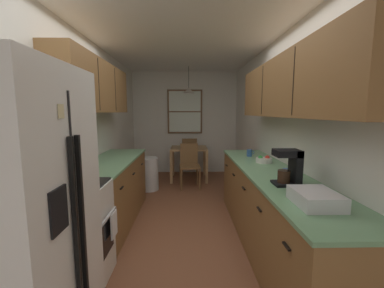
# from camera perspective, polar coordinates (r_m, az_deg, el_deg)

# --- Properties ---
(ground_plane) EXTENTS (12.00, 12.00, 0.00)m
(ground_plane) POSITION_cam_1_polar(r_m,az_deg,el_deg) (3.93, -1.93, -15.78)
(ground_plane) COLOR brown
(wall_left) EXTENTS (0.10, 9.00, 2.55)m
(wall_left) POSITION_cam_1_polar(r_m,az_deg,el_deg) (3.88, -22.39, 2.84)
(wall_left) COLOR silver
(wall_left) RESTS_ON ground
(wall_right) EXTENTS (0.10, 9.00, 2.55)m
(wall_right) POSITION_cam_1_polar(r_m,az_deg,el_deg) (3.84, 18.57, 2.97)
(wall_right) COLOR silver
(wall_right) RESTS_ON ground
(wall_back) EXTENTS (4.40, 0.10, 2.55)m
(wall_back) POSITION_cam_1_polar(r_m,az_deg,el_deg) (6.26, -1.67, 4.97)
(wall_back) COLOR silver
(wall_back) RESTS_ON ground
(ceiling_slab) EXTENTS (4.40, 9.00, 0.08)m
(ceiling_slab) POSITION_cam_1_polar(r_m,az_deg,el_deg) (3.75, -2.12, 23.54)
(ceiling_slab) COLOR white
(refrigerator) EXTENTS (0.76, 0.78, 1.81)m
(refrigerator) POSITION_cam_1_polar(r_m,az_deg,el_deg) (1.76, -36.78, -15.73)
(refrigerator) COLOR white
(refrigerator) RESTS_ON ground
(stove_range) EXTENTS (0.66, 0.65, 1.10)m
(stove_range) POSITION_cam_1_polar(r_m,az_deg,el_deg) (2.53, -26.99, -18.64)
(stove_range) COLOR white
(stove_range) RESTS_ON ground
(microwave_over_range) EXTENTS (0.39, 0.61, 0.31)m
(microwave_over_range) POSITION_cam_1_polar(r_m,az_deg,el_deg) (2.35, -31.31, 9.59)
(microwave_over_range) COLOR white
(counter_left) EXTENTS (0.64, 1.93, 0.90)m
(counter_left) POSITION_cam_1_polar(r_m,az_deg,el_deg) (3.66, -18.17, -10.43)
(counter_left) COLOR brown
(counter_left) RESTS_ON ground
(upper_cabinets_left) EXTENTS (0.33, 2.01, 0.66)m
(upper_cabinets_left) POSITION_cam_1_polar(r_m,az_deg,el_deg) (3.50, -21.63, 12.24)
(upper_cabinets_left) COLOR brown
(counter_right) EXTENTS (0.64, 3.00, 0.90)m
(counter_right) POSITION_cam_1_polar(r_m,az_deg,el_deg) (3.01, 17.79, -14.31)
(counter_right) COLOR brown
(counter_right) RESTS_ON ground
(upper_cabinets_right) EXTENTS (0.33, 2.68, 0.63)m
(upper_cabinets_right) POSITION_cam_1_polar(r_m,az_deg,el_deg) (2.82, 22.01, 12.31)
(upper_cabinets_right) COLOR brown
(dining_table) EXTENTS (0.82, 0.74, 0.75)m
(dining_table) POSITION_cam_1_polar(r_m,az_deg,el_deg) (5.59, -0.75, -2.18)
(dining_table) COLOR #A87F51
(dining_table) RESTS_ON ground
(dining_chair_near) EXTENTS (0.43, 0.43, 0.90)m
(dining_chair_near) POSITION_cam_1_polar(r_m,az_deg,el_deg) (5.04, -0.60, -4.55)
(dining_chair_near) COLOR brown
(dining_chair_near) RESTS_ON ground
(dining_chair_far) EXTENTS (0.43, 0.43, 0.90)m
(dining_chair_far) POSITION_cam_1_polar(r_m,az_deg,el_deg) (6.18, -0.66, -2.30)
(dining_chair_far) COLOR brown
(dining_chair_far) RESTS_ON ground
(pendant_light) EXTENTS (0.27, 0.27, 0.58)m
(pendant_light) POSITION_cam_1_polar(r_m,az_deg,el_deg) (5.53, -0.77, 12.39)
(pendant_light) COLOR black
(back_window) EXTENTS (0.87, 0.05, 1.09)m
(back_window) POSITION_cam_1_polar(r_m,az_deg,el_deg) (6.19, -1.70, 7.55)
(back_window) COLOR brown
(trash_bin) EXTENTS (0.36, 0.36, 0.65)m
(trash_bin) POSITION_cam_1_polar(r_m,az_deg,el_deg) (4.97, -9.93, -6.90)
(trash_bin) COLOR silver
(trash_bin) RESTS_ON ground
(storage_canister) EXTENTS (0.13, 0.13, 0.18)m
(storage_canister) POSITION_cam_1_polar(r_m,az_deg,el_deg) (2.94, -22.23, -4.08)
(storage_canister) COLOR #D84C19
(storage_canister) RESTS_ON counter_left
(dish_towel) EXTENTS (0.02, 0.16, 0.24)m
(dish_towel) POSITION_cam_1_polar(r_m,az_deg,el_deg) (2.53, -17.78, -17.43)
(dish_towel) COLOR white
(coffee_maker) EXTENTS (0.22, 0.18, 0.32)m
(coffee_maker) POSITION_cam_1_polar(r_m,az_deg,el_deg) (2.36, 21.91, -4.92)
(coffee_maker) COLOR black
(coffee_maker) RESTS_ON counter_right
(mug_by_coffeemaker) EXTENTS (0.11, 0.08, 0.10)m
(mug_by_coffeemaker) POSITION_cam_1_polar(r_m,az_deg,el_deg) (3.71, 13.28, -2.03)
(mug_by_coffeemaker) COLOR #335999
(mug_by_coffeemaker) RESTS_ON counter_right
(mug_spare) EXTENTS (0.12, 0.08, 0.09)m
(mug_spare) POSITION_cam_1_polar(r_m,az_deg,el_deg) (2.64, 21.26, -6.33)
(mug_spare) COLOR #335999
(mug_spare) RESTS_ON counter_right
(fruit_bowl) EXTENTS (0.21, 0.21, 0.09)m
(fruit_bowl) POSITION_cam_1_polar(r_m,az_deg,el_deg) (3.30, 16.47, -3.55)
(fruit_bowl) COLOR silver
(fruit_bowl) RESTS_ON counter_right
(dish_rack) EXTENTS (0.28, 0.34, 0.10)m
(dish_rack) POSITION_cam_1_polar(r_m,az_deg,el_deg) (1.96, 26.89, -11.23)
(dish_rack) COLOR silver
(dish_rack) RESTS_ON counter_right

